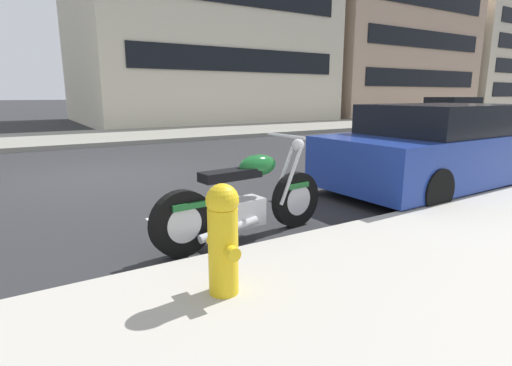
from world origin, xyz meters
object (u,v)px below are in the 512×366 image
parked_motorcycle (246,201)px  car_opposite_curb (451,113)px  parked_car_near_corner (443,148)px  fire_hydrant (223,236)px

parked_motorcycle → car_opposite_curb: car_opposite_curb is taller
parked_car_near_corner → car_opposite_curb: size_ratio=1.09×
parked_motorcycle → parked_car_near_corner: size_ratio=0.48×
parked_motorcycle → fire_hydrant: bearing=-132.6°
parked_motorcycle → fire_hydrant: 1.51m
parked_motorcycle → parked_car_near_corner: bearing=0.3°
parked_car_near_corner → car_opposite_curb: car_opposite_curb is taller
car_opposite_curb → fire_hydrant: 19.93m
parked_car_near_corner → fire_hydrant: bearing=-163.2°
parked_car_near_corner → fire_hydrant: parked_car_near_corner is taller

